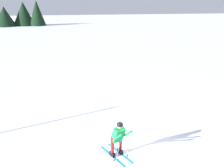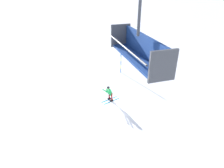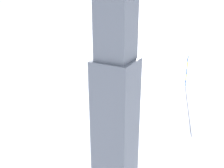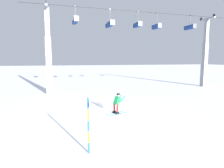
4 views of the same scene
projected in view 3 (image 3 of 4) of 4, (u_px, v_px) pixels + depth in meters
The scene contains 3 objects.
ground_plane at pixel (114, 114), 16.63m from camera, with size 260.00×260.00×0.00m, color white.
skier_carving_main at pixel (118, 93), 17.38m from camera, with size 1.80×1.09×1.68m.
trail_marker_pole at pixel (187, 70), 20.47m from camera, with size 0.07×0.28×2.44m.
Camera 3 is at (-6.69, 13.15, 7.89)m, focal length 43.40 mm.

